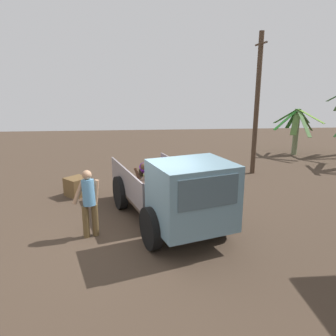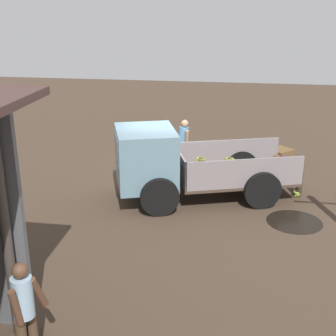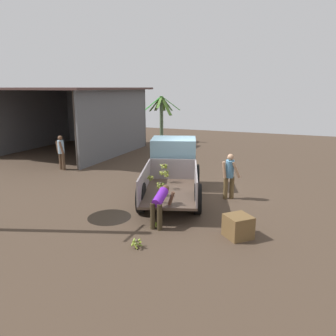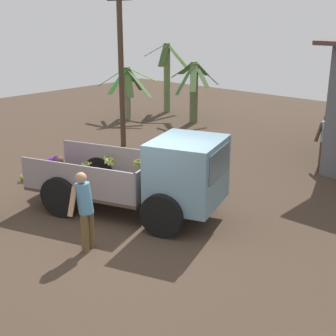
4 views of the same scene
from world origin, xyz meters
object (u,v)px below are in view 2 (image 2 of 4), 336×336
object	(u,v)px
person_worker_loading	(291,170)
person_bystander_near_shed	(25,309)
cargo_truck	(167,163)
banana_bunch_on_ground_1	(297,193)
wooden_crate_0	(280,158)
person_foreground_visitor	(183,143)

from	to	relation	value
person_worker_loading	person_bystander_near_shed	xyz separation A→B (m)	(4.33, 6.99, 0.22)
cargo_truck	person_bystander_near_shed	world-z (taller)	cargo_truck
person_bystander_near_shed	banana_bunch_on_ground_1	size ratio (longest dim) A/B	7.15
cargo_truck	person_worker_loading	world-z (taller)	cargo_truck
person_worker_loading	wooden_crate_0	size ratio (longest dim) A/B	1.78
cargo_truck	person_bystander_near_shed	xyz separation A→B (m)	(1.09, 6.15, -0.11)
person_foreground_visitor	wooden_crate_0	size ratio (longest dim) A/B	2.60
cargo_truck	wooden_crate_0	bearing A→B (deg)	-153.78
cargo_truck	person_worker_loading	xyz separation A→B (m)	(-3.23, -0.85, -0.33)
person_bystander_near_shed	banana_bunch_on_ground_1	bearing A→B (deg)	72.67
cargo_truck	banana_bunch_on_ground_1	bearing A→B (deg)	174.07
person_foreground_visitor	banana_bunch_on_ground_1	size ratio (longest dim) A/B	7.06
cargo_truck	banana_bunch_on_ground_1	world-z (taller)	cargo_truck
person_foreground_visitor	person_bystander_near_shed	size ratio (longest dim) A/B	0.99
cargo_truck	wooden_crate_0	distance (m)	4.43
person_foreground_visitor	person_worker_loading	xyz separation A→B (m)	(-3.08, 1.35, -0.21)
banana_bunch_on_ground_1	wooden_crate_0	bearing A→B (deg)	-82.54
person_worker_loading	cargo_truck	bearing A→B (deg)	16.22
person_foreground_visitor	person_bystander_near_shed	world-z (taller)	person_bystander_near_shed
banana_bunch_on_ground_1	person_worker_loading	bearing A→B (deg)	-28.80
person_foreground_visitor	person_worker_loading	world-z (taller)	person_foreground_visitor
banana_bunch_on_ground_1	wooden_crate_0	xyz separation A→B (m)	(0.30, -2.31, 0.20)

